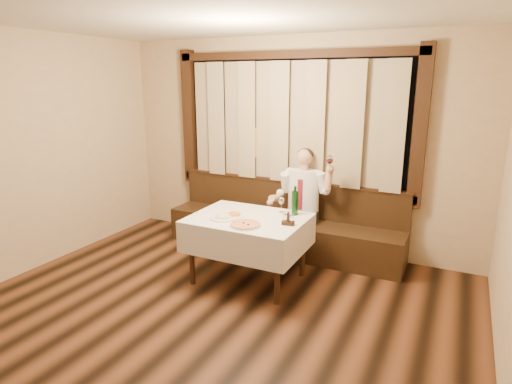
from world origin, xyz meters
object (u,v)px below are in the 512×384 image
at_px(banquette, 283,228).
at_px(cruet_caddy, 288,220).
at_px(pasta_cream, 223,215).
at_px(pasta_red, 234,213).
at_px(seated_man, 302,195).
at_px(pizza, 245,225).
at_px(dining_table, 248,226).
at_px(green_bottle, 295,202).

height_order(banquette, cruet_caddy, banquette).
bearing_deg(pasta_cream, pasta_red, 65.18).
distance_m(pasta_red, seated_man, 1.07).
xyz_separation_m(banquette, seated_man, (0.29, -0.09, 0.51)).
relative_size(pasta_cream, seated_man, 0.21).
bearing_deg(cruet_caddy, pasta_red, 171.10).
bearing_deg(pizza, dining_table, 111.71).
distance_m(banquette, pasta_cream, 1.30).
xyz_separation_m(pasta_red, seated_man, (0.45, 0.97, 0.03)).
xyz_separation_m(cruet_caddy, seated_man, (-0.21, 0.98, 0.01)).
bearing_deg(pasta_red, green_bottle, 30.32).
bearing_deg(pasta_red, cruet_caddy, -1.05).
height_order(banquette, green_bottle, green_bottle).
xyz_separation_m(pizza, cruet_caddy, (0.39, 0.23, 0.03)).
distance_m(banquette, dining_table, 1.08).
distance_m(pizza, pasta_cream, 0.35).
bearing_deg(cruet_caddy, seated_man, 94.13).
bearing_deg(banquette, pasta_red, -98.82).
bearing_deg(green_bottle, banquette, 121.36).
bearing_deg(pasta_red, dining_table, 12.11).
xyz_separation_m(pasta_red, green_bottle, (0.60, 0.35, 0.11)).
distance_m(dining_table, green_bottle, 0.59).
xyz_separation_m(pasta_red, pasta_cream, (-0.06, -0.13, 0.00)).
xyz_separation_m(pasta_cream, seated_man, (0.51, 1.10, 0.02)).
distance_m(dining_table, pizza, 0.32).
height_order(dining_table, pizza, pizza).
distance_m(pizza, seated_man, 1.23).
distance_m(dining_table, pasta_cream, 0.31).
distance_m(dining_table, seated_man, 0.99).
distance_m(pasta_cream, cruet_caddy, 0.73).
xyz_separation_m(banquette, dining_table, (0.00, -1.02, 0.34)).
xyz_separation_m(pasta_cream, green_bottle, (0.66, 0.48, 0.11)).
distance_m(pasta_red, pasta_cream, 0.14).
xyz_separation_m(banquette, pasta_red, (-0.16, -1.06, 0.48)).
height_order(banquette, pasta_red, banquette).
xyz_separation_m(dining_table, green_bottle, (0.43, 0.31, 0.25)).
relative_size(pizza, cruet_caddy, 2.36).
relative_size(banquette, cruet_caddy, 22.76).
relative_size(dining_table, seated_man, 0.90).
distance_m(pasta_red, cruet_caddy, 0.66).
xyz_separation_m(dining_table, pasta_cream, (-0.22, -0.17, 0.15)).
bearing_deg(banquette, seated_man, -17.07).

